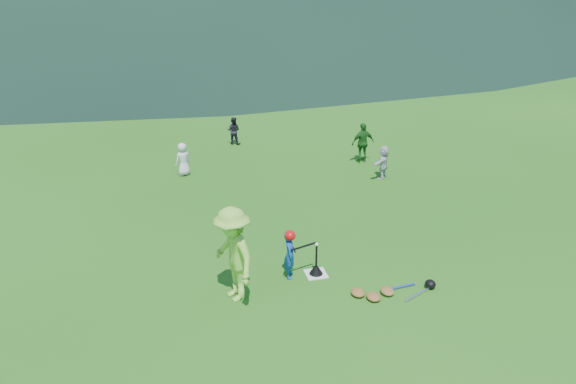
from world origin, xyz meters
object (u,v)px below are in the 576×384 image
object	(u,v)px
adult_coach	(233,254)
fielder_b	(234,131)
batter_child	(290,255)
fielder_c	(363,143)
fielder_d	(383,162)
equipment_pile	(388,291)
home_plate	(316,274)
batting_tee	(316,269)
fielder_a	(183,159)

from	to	relation	value
adult_coach	fielder_b	bearing A→B (deg)	153.04
batter_child	fielder_c	world-z (taller)	fielder_c
fielder_c	fielder_d	distance (m)	1.50
batter_child	adult_coach	xyz separation A→B (m)	(-1.27, -0.49, 0.45)
batter_child	fielder_d	xyz separation A→B (m)	(4.17, 4.84, -0.02)
equipment_pile	adult_coach	bearing A→B (deg)	168.00
adult_coach	fielder_b	size ratio (longest dim) A/B	1.98
fielder_b	fielder_c	distance (m)	4.80
home_plate	fielder_c	bearing A→B (deg)	61.24
adult_coach	batting_tee	distance (m)	2.08
home_plate	fielder_a	world-z (taller)	fielder_a
home_plate	adult_coach	world-z (taller)	adult_coach
fielder_b	batting_tee	size ratio (longest dim) A/B	1.48
equipment_pile	fielder_d	bearing A→B (deg)	68.14
adult_coach	fielder_c	distance (m)	8.67
batter_child	batting_tee	bearing A→B (deg)	-79.52
home_plate	batter_child	world-z (taller)	batter_child
adult_coach	fielder_b	world-z (taller)	adult_coach
batter_child	equipment_pile	distance (m)	2.16
batter_child	fielder_c	bearing A→B (deg)	-17.04
batter_child	fielder_b	xyz separation A→B (m)	(0.25, 9.22, -0.04)
fielder_d	equipment_pile	world-z (taller)	fielder_d
fielder_c	batting_tee	size ratio (longest dim) A/B	1.96
home_plate	adult_coach	xyz separation A→B (m)	(-1.85, -0.44, 0.98)
batter_child	equipment_pile	size ratio (longest dim) A/B	0.60
fielder_a	fielder_d	distance (m)	6.17
fielder_d	batting_tee	bearing A→B (deg)	8.67
home_plate	batting_tee	xyz separation A→B (m)	(0.00, 0.00, 0.12)
fielder_a	fielder_c	size ratio (longest dim) A/B	0.78
adult_coach	batter_child	bearing A→B (deg)	93.08
fielder_d	batter_child	bearing A→B (deg)	4.25
home_plate	batting_tee	size ratio (longest dim) A/B	0.66
adult_coach	fielder_d	world-z (taller)	adult_coach
batter_child	fielder_c	xyz separation A→B (m)	(4.08, 6.33, 0.13)
adult_coach	batting_tee	size ratio (longest dim) A/B	2.92
batter_child	fielder_a	world-z (taller)	batter_child
adult_coach	fielder_b	distance (m)	9.84
home_plate	batter_child	xyz separation A→B (m)	(-0.57, 0.05, 0.53)
batter_child	fielder_c	distance (m)	7.53
fielder_a	fielder_b	world-z (taller)	fielder_a
adult_coach	equipment_pile	xyz separation A→B (m)	(3.05, -0.65, -0.93)
fielder_b	batting_tee	distance (m)	9.29
fielder_b	fielder_c	xyz separation A→B (m)	(3.83, -2.89, 0.17)
batter_child	adult_coach	bearing A→B (deg)	126.86
fielder_a	fielder_b	xyz separation A→B (m)	(1.99, 2.64, -0.02)
home_plate	fielder_d	world-z (taller)	fielder_d
adult_coach	equipment_pile	world-z (taller)	adult_coach
fielder_a	equipment_pile	world-z (taller)	fielder_a
home_plate	equipment_pile	distance (m)	1.62
batter_child	adult_coach	size ratio (longest dim) A/B	0.54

